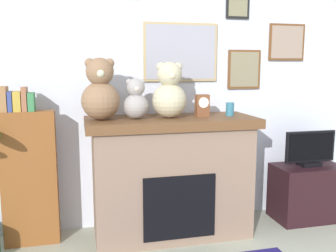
{
  "coord_description": "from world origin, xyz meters",
  "views": [
    {
      "loc": [
        -1.0,
        -1.44,
        1.49
      ],
      "look_at": [
        -0.25,
        1.65,
        0.99
      ],
      "focal_mm": 39.47,
      "sensor_mm": 36.0,
      "label": 1
    }
  ],
  "objects_px": {
    "fireplace": "(171,176)",
    "candle_jar": "(230,109)",
    "bookshelf": "(29,174)",
    "mantel_clock": "(202,106)",
    "teddy_bear_cream": "(100,92)",
    "teddy_bear_tan": "(169,93)",
    "television": "(310,149)",
    "tv_stand": "(307,192)",
    "teddy_bear_brown": "(136,101)"
  },
  "relations": [
    {
      "from": "tv_stand",
      "to": "mantel_clock",
      "type": "bearing_deg",
      "value": -179.32
    },
    {
      "from": "bookshelf",
      "to": "teddy_bear_cream",
      "type": "xyz_separation_m",
      "value": [
        0.6,
        -0.11,
        0.68
      ]
    },
    {
      "from": "bookshelf",
      "to": "teddy_bear_cream",
      "type": "bearing_deg",
      "value": -10.62
    },
    {
      "from": "television",
      "to": "teddy_bear_cream",
      "type": "xyz_separation_m",
      "value": [
        -1.99,
        -0.01,
        0.59
      ]
    },
    {
      "from": "television",
      "to": "teddy_bear_tan",
      "type": "relative_size",
      "value": 1.09
    },
    {
      "from": "mantel_clock",
      "to": "teddy_bear_cream",
      "type": "height_order",
      "value": "teddy_bear_cream"
    },
    {
      "from": "mantel_clock",
      "to": "teddy_bear_cream",
      "type": "relative_size",
      "value": 0.38
    },
    {
      "from": "candle_jar",
      "to": "mantel_clock",
      "type": "xyz_separation_m",
      "value": [
        -0.26,
        -0.0,
        0.04
      ]
    },
    {
      "from": "tv_stand",
      "to": "teddy_bear_cream",
      "type": "height_order",
      "value": "teddy_bear_cream"
    },
    {
      "from": "teddy_bear_brown",
      "to": "tv_stand",
      "type": "bearing_deg",
      "value": 0.42
    },
    {
      "from": "fireplace",
      "to": "tv_stand",
      "type": "bearing_deg",
      "value": -0.23
    },
    {
      "from": "teddy_bear_cream",
      "to": "teddy_bear_tan",
      "type": "relative_size",
      "value": 1.06
    },
    {
      "from": "bookshelf",
      "to": "candle_jar",
      "type": "height_order",
      "value": "bookshelf"
    },
    {
      "from": "bookshelf",
      "to": "television",
      "type": "bearing_deg",
      "value": -2.24
    },
    {
      "from": "bookshelf",
      "to": "teddy_bear_cream",
      "type": "distance_m",
      "value": 0.91
    },
    {
      "from": "fireplace",
      "to": "teddy_bear_cream",
      "type": "bearing_deg",
      "value": -178.25
    },
    {
      "from": "mantel_clock",
      "to": "teddy_bear_cream",
      "type": "bearing_deg",
      "value": 179.97
    },
    {
      "from": "teddy_bear_cream",
      "to": "teddy_bear_brown",
      "type": "relative_size",
      "value": 1.49
    },
    {
      "from": "mantel_clock",
      "to": "teddy_bear_tan",
      "type": "distance_m",
      "value": 0.32
    },
    {
      "from": "fireplace",
      "to": "tv_stand",
      "type": "xyz_separation_m",
      "value": [
        1.39,
        -0.01,
        -0.27
      ]
    },
    {
      "from": "fireplace",
      "to": "mantel_clock",
      "type": "height_order",
      "value": "mantel_clock"
    },
    {
      "from": "television",
      "to": "candle_jar",
      "type": "bearing_deg",
      "value": -179.28
    },
    {
      "from": "teddy_bear_cream",
      "to": "teddy_bear_tan",
      "type": "distance_m",
      "value": 0.58
    },
    {
      "from": "television",
      "to": "teddy_bear_tan",
      "type": "height_order",
      "value": "teddy_bear_tan"
    },
    {
      "from": "teddy_bear_tan",
      "to": "mantel_clock",
      "type": "bearing_deg",
      "value": -0.11
    },
    {
      "from": "fireplace",
      "to": "television",
      "type": "xyz_separation_m",
      "value": [
        1.39,
        -0.01,
        0.17
      ]
    },
    {
      "from": "television",
      "to": "tv_stand",
      "type": "bearing_deg",
      "value": 90.0
    },
    {
      "from": "teddy_bear_tan",
      "to": "candle_jar",
      "type": "bearing_deg",
      "value": 0.06
    },
    {
      "from": "tv_stand",
      "to": "candle_jar",
      "type": "relative_size",
      "value": 5.54
    },
    {
      "from": "television",
      "to": "bookshelf",
      "type": "bearing_deg",
      "value": 177.76
    },
    {
      "from": "teddy_bear_brown",
      "to": "teddy_bear_cream",
      "type": "bearing_deg",
      "value": -179.96
    },
    {
      "from": "bookshelf",
      "to": "mantel_clock",
      "type": "xyz_separation_m",
      "value": [
        1.48,
        -0.11,
        0.55
      ]
    },
    {
      "from": "tv_stand",
      "to": "teddy_bear_brown",
      "type": "height_order",
      "value": "teddy_bear_brown"
    },
    {
      "from": "fireplace",
      "to": "tv_stand",
      "type": "relative_size",
      "value": 2.21
    },
    {
      "from": "tv_stand",
      "to": "teddy_bear_tan",
      "type": "distance_m",
      "value": 1.73
    },
    {
      "from": "bookshelf",
      "to": "teddy_bear_tan",
      "type": "bearing_deg",
      "value": -5.44
    },
    {
      "from": "tv_stand",
      "to": "teddy_bear_tan",
      "type": "relative_size",
      "value": 1.39
    },
    {
      "from": "teddy_bear_cream",
      "to": "teddy_bear_tan",
      "type": "height_order",
      "value": "teddy_bear_cream"
    },
    {
      "from": "fireplace",
      "to": "teddy_bear_tan",
      "type": "height_order",
      "value": "teddy_bear_tan"
    },
    {
      "from": "mantel_clock",
      "to": "television",
      "type": "bearing_deg",
      "value": 0.61
    },
    {
      "from": "bookshelf",
      "to": "candle_jar",
      "type": "bearing_deg",
      "value": -3.68
    },
    {
      "from": "fireplace",
      "to": "teddy_bear_brown",
      "type": "bearing_deg",
      "value": -176.63
    },
    {
      "from": "tv_stand",
      "to": "teddy_bear_cream",
      "type": "bearing_deg",
      "value": -179.63
    },
    {
      "from": "bookshelf",
      "to": "fireplace",
      "type": "bearing_deg",
      "value": -4.49
    },
    {
      "from": "bookshelf",
      "to": "mantel_clock",
      "type": "relative_size",
      "value": 6.89
    },
    {
      "from": "fireplace",
      "to": "candle_jar",
      "type": "distance_m",
      "value": 0.8
    },
    {
      "from": "bookshelf",
      "to": "teddy_bear_brown",
      "type": "bearing_deg",
      "value": -7.18
    },
    {
      "from": "teddy_bear_tan",
      "to": "bookshelf",
      "type": "bearing_deg",
      "value": 174.56
    },
    {
      "from": "television",
      "to": "fireplace",
      "type": "bearing_deg",
      "value": 179.71
    },
    {
      "from": "candle_jar",
      "to": "fireplace",
      "type": "bearing_deg",
      "value": 178.12
    }
  ]
}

